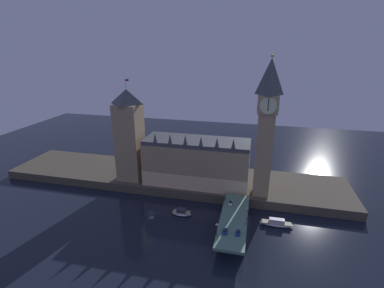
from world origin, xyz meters
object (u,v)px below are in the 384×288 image
(boat_upstream, at_px, (181,213))
(car_northbound_lead, at_px, (230,203))
(street_lamp_far, at_px, (225,194))
(boat_downstream, at_px, (277,223))
(pedestrian_far_rail, at_px, (226,198))
(car_southbound_lead, at_px, (238,233))
(car_northbound_trail, at_px, (225,231))
(victoria_tower, at_px, (129,135))
(pedestrian_mid_walk, at_px, (245,223))
(street_lamp_near, at_px, (217,228))
(street_lamp_mid, at_px, (247,212))
(clock_tower, at_px, (266,126))

(boat_upstream, bearing_deg, car_northbound_lead, 9.64)
(street_lamp_far, xyz_separation_m, boat_downstream, (26.79, -5.38, -10.03))
(street_lamp_far, bearing_deg, boat_downstream, -11.35)
(pedestrian_far_rail, relative_size, street_lamp_far, 0.29)
(pedestrian_far_rail, bearing_deg, car_southbound_lead, -72.83)
(car_northbound_trail, bearing_deg, car_southbound_lead, 2.56)
(victoria_tower, xyz_separation_m, car_northbound_trail, (64.95, -45.44, -25.58))
(car_northbound_lead, xyz_separation_m, pedestrian_far_rail, (-2.84, 3.97, 0.24))
(victoria_tower, relative_size, boat_downstream, 3.83)
(car_southbound_lead, bearing_deg, boat_downstream, 49.28)
(pedestrian_mid_walk, height_order, street_lamp_near, street_lamp_near)
(street_lamp_mid, height_order, street_lamp_far, street_lamp_mid)
(pedestrian_mid_walk, bearing_deg, clock_tower, 79.45)
(clock_tower, height_order, street_lamp_mid, clock_tower)
(street_lamp_near, height_order, boat_upstream, street_lamp_near)
(car_northbound_lead, xyz_separation_m, boat_upstream, (-25.30, -4.30, -6.88))
(boat_upstream, relative_size, boat_downstream, 0.64)
(pedestrian_mid_walk, distance_m, boat_upstream, 36.58)
(clock_tower, relative_size, victoria_tower, 1.22)
(car_southbound_lead, xyz_separation_m, pedestrian_far_rail, (-8.51, 27.53, 0.35))
(car_northbound_lead, height_order, car_southbound_lead, car_northbound_lead)
(car_northbound_lead, distance_m, street_lamp_far, 5.30)
(clock_tower, distance_m, victoria_tower, 80.95)
(car_northbound_lead, height_order, boat_upstream, car_northbound_lead)
(pedestrian_mid_walk, relative_size, boat_upstream, 0.15)
(clock_tower, relative_size, street_lamp_far, 11.81)
(street_lamp_near, height_order, boat_downstream, street_lamp_near)
(car_northbound_lead, height_order, street_lamp_near, street_lamp_near)
(car_southbound_lead, relative_size, street_lamp_far, 0.59)
(victoria_tower, xyz_separation_m, car_southbound_lead, (70.62, -45.19, -25.61))
(street_lamp_far, relative_size, boat_upstream, 0.61)
(pedestrian_mid_walk, bearing_deg, street_lamp_mid, 84.67)
(victoria_tower, distance_m, street_lamp_far, 68.28)
(clock_tower, bearing_deg, car_northbound_trail, -109.49)
(pedestrian_far_rail, distance_m, boat_downstream, 28.12)
(street_lamp_mid, bearing_deg, car_northbound_lead, 126.31)
(victoria_tower, relative_size, street_lamp_far, 9.67)
(car_northbound_trail, height_order, street_lamp_mid, street_lamp_mid)
(car_northbound_lead, distance_m, car_southbound_lead, 24.24)
(street_lamp_near, bearing_deg, victoria_tower, 141.86)
(street_lamp_near, distance_m, street_lamp_mid, 19.09)
(clock_tower, bearing_deg, street_lamp_near, -111.87)
(clock_tower, relative_size, street_lamp_mid, 11.23)
(street_lamp_mid, bearing_deg, car_northbound_trail, -127.28)
(victoria_tower, distance_m, boat_downstream, 97.30)
(street_lamp_near, bearing_deg, car_northbound_trail, 43.04)
(victoria_tower, distance_m, car_northbound_lead, 73.05)
(pedestrian_far_rail, xyz_separation_m, boat_downstream, (26.39, -6.75, -6.97))
(clock_tower, height_order, car_northbound_trail, clock_tower)
(pedestrian_mid_walk, height_order, street_lamp_far, street_lamp_far)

